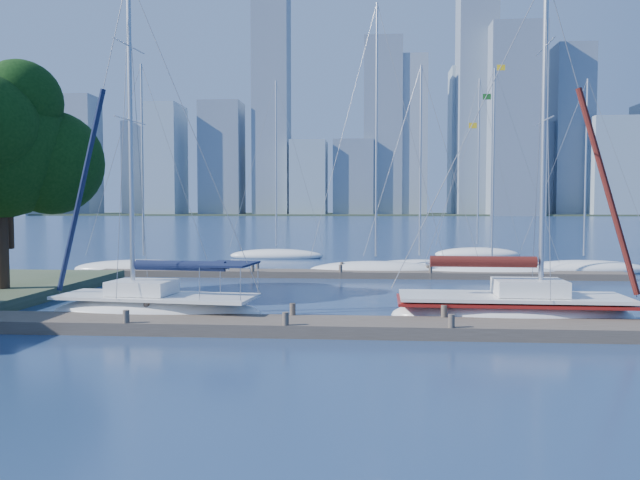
{
  "coord_description": "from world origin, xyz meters",
  "views": [
    {
      "loc": [
        2.47,
        -19.62,
        4.0
      ],
      "look_at": [
        0.68,
        4.0,
        2.75
      ],
      "focal_mm": 35.0,
      "sensor_mm": 36.0,
      "label": 1
    }
  ],
  "objects": [
    {
      "name": "bg_boat_6",
      "position": [
        -4.63,
        28.85,
        0.27
      ],
      "size": [
        7.48,
        2.64,
        14.16
      ],
      "rotation": [
        0.0,
        0.0,
        0.07
      ],
      "color": "white",
      "rests_on": "ground"
    },
    {
      "name": "far_shore",
      "position": [
        0.0,
        320.0,
        0.0
      ],
      "size": [
        800.0,
        100.0,
        1.5
      ],
      "primitive_type": "cube",
      "color": "#38472D",
      "rests_on": "ground"
    },
    {
      "name": "near_dock",
      "position": [
        0.0,
        0.0,
        0.2
      ],
      "size": [
        26.0,
        2.0,
        0.4
      ],
      "primitive_type": "cube",
      "color": "#473F34",
      "rests_on": "ground"
    },
    {
      "name": "bg_boat_7",
      "position": [
        11.3,
        31.0,
        0.3
      ],
      "size": [
        6.97,
        3.17,
        14.54
      ],
      "rotation": [
        0.0,
        0.0,
        0.13
      ],
      "color": "white",
      "rests_on": "ground"
    },
    {
      "name": "bg_boat_5",
      "position": [
        15.72,
        19.48,
        0.26
      ],
      "size": [
        7.99,
        4.71,
        12.11
      ],
      "rotation": [
        0.0,
        0.0,
        -0.34
      ],
      "color": "white",
      "rests_on": "ground"
    },
    {
      "name": "sailboat_navy",
      "position": [
        -4.97,
        1.8,
        1.05
      ],
      "size": [
        7.83,
        3.33,
        12.63
      ],
      "rotation": [
        0.0,
        0.0,
        -0.11
      ],
      "color": "white",
      "rests_on": "ground"
    },
    {
      "name": "bg_boat_4",
      "position": [
        9.66,
        16.78,
        0.23
      ],
      "size": [
        7.75,
        2.28,
        12.2
      ],
      "rotation": [
        0.0,
        0.0,
        0.04
      ],
      "color": "white",
      "rests_on": "ground"
    },
    {
      "name": "far_dock",
      "position": [
        2.0,
        16.0,
        0.18
      ],
      "size": [
        30.0,
        1.8,
        0.36
      ],
      "primitive_type": "cube",
      "color": "#473F34",
      "rests_on": "ground"
    },
    {
      "name": "bg_boat_2",
      "position": [
        3.0,
        17.3,
        0.31
      ],
      "size": [
        8.21,
        3.43,
        16.26
      ],
      "rotation": [
        0.0,
        0.0,
        -0.13
      ],
      "color": "white",
      "rests_on": "ground"
    },
    {
      "name": "ground",
      "position": [
        0.0,
        0.0,
        0.0
      ],
      "size": [
        700.0,
        700.0,
        0.0
      ],
      "primitive_type": "plane",
      "color": "navy",
      "rests_on": "ground"
    },
    {
      "name": "bg_boat_0",
      "position": [
        -11.08,
        17.26,
        0.27
      ],
      "size": [
        9.1,
        4.72,
        12.97
      ],
      "rotation": [
        0.0,
        0.0,
        -0.28
      ],
      "color": "white",
      "rests_on": "ground"
    },
    {
      "name": "sailboat_maroon",
      "position": [
        7.47,
        2.13,
        0.95
      ],
      "size": [
        8.32,
        2.9,
        12.35
      ],
      "rotation": [
        0.0,
        0.0,
        -0.02
      ],
      "color": "white",
      "rests_on": "ground"
    },
    {
      "name": "bg_boat_3",
      "position": [
        5.7,
        18.83,
        0.28
      ],
      "size": [
        7.27,
        3.43,
        12.95
      ],
      "rotation": [
        0.0,
        0.0,
        -0.16
      ],
      "color": "white",
      "rests_on": "ground"
    },
    {
      "name": "skyline",
      "position": [
        23.42,
        290.16,
        36.68
      ],
      "size": [
        502.68,
        51.31,
        119.0
      ],
      "color": "#849CAB",
      "rests_on": "ground"
    }
  ]
}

